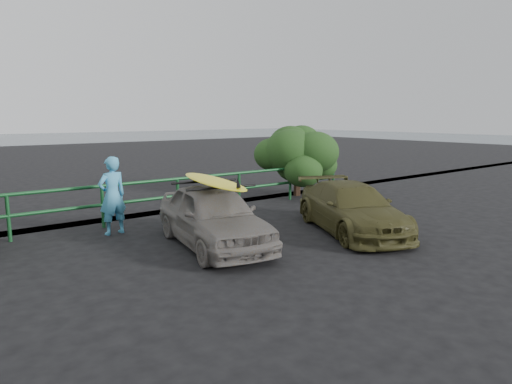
% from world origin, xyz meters
% --- Properties ---
extents(ground, '(80.00, 80.00, 0.00)m').
position_xyz_m(ground, '(0.00, 0.00, 0.00)').
color(ground, black).
extents(guardrail, '(14.00, 0.08, 1.04)m').
position_xyz_m(guardrail, '(0.00, 5.00, 0.52)').
color(guardrail, '#164D24').
rests_on(guardrail, ground).
extents(shrub_right, '(3.20, 2.40, 2.23)m').
position_xyz_m(shrub_right, '(5.00, 5.50, 1.11)').
color(shrub_right, '#234619').
rests_on(shrub_right, ground).
extents(sedan, '(2.16, 3.88, 1.25)m').
position_xyz_m(sedan, '(0.21, 2.07, 0.62)').
color(sedan, slate).
rests_on(sedan, ground).
extents(olive_vehicle, '(2.99, 4.10, 1.10)m').
position_xyz_m(olive_vehicle, '(3.33, 1.10, 0.55)').
color(olive_vehicle, '#43411E').
rests_on(olive_vehicle, ground).
extents(man, '(0.68, 0.49, 1.75)m').
position_xyz_m(man, '(-1.03, 4.27, 0.88)').
color(man, '#46A6D4').
rests_on(man, ground).
extents(roof_rack, '(1.59, 1.26, 0.05)m').
position_xyz_m(roof_rack, '(0.21, 2.07, 1.27)').
color(roof_rack, black).
rests_on(roof_rack, sedan).
extents(surfboard, '(1.18, 3.01, 0.09)m').
position_xyz_m(surfboard, '(0.21, 2.07, 1.34)').
color(surfboard, yellow).
rests_on(surfboard, roof_rack).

